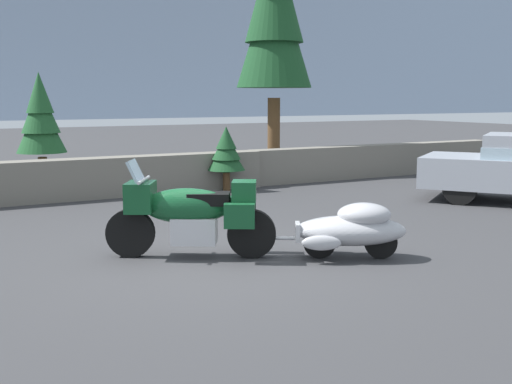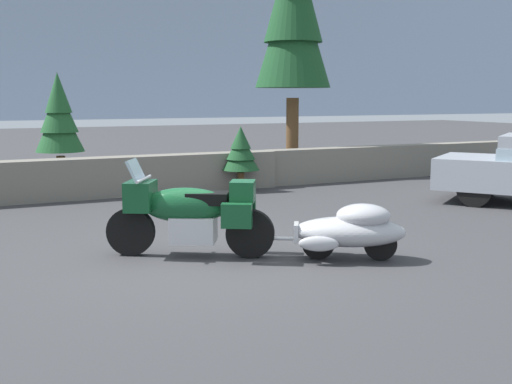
{
  "view_description": "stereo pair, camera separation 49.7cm",
  "coord_description": "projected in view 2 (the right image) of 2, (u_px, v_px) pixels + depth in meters",
  "views": [
    {
      "loc": [
        -3.53,
        -7.59,
        2.16
      ],
      "look_at": [
        0.75,
        0.1,
        0.85
      ],
      "focal_mm": 44.83,
      "sensor_mm": 36.0,
      "label": 1
    },
    {
      "loc": [
        -3.09,
        -7.82,
        2.16
      ],
      "look_at": [
        0.75,
        0.1,
        0.85
      ],
      "focal_mm": 44.83,
      "sensor_mm": 36.0,
      "label": 2
    }
  ],
  "objects": [
    {
      "name": "stone_guard_wall",
      "position": [
        86.0,
        178.0,
        13.75
      ],
      "size": [
        24.0,
        0.62,
        0.9
      ],
      "color": "slate",
      "rests_on": "ground"
    },
    {
      "name": "pine_sapling_near",
      "position": [
        241.0,
        151.0,
        14.75
      ],
      "size": [
        0.87,
        0.87,
        1.5
      ],
      "color": "brown",
      "rests_on": "ground"
    },
    {
      "name": "pine_tree_tall",
      "position": [
        293.0,
        5.0,
        17.44
      ],
      "size": [
        2.09,
        2.09,
        7.43
      ],
      "color": "brown",
      "rests_on": "ground"
    },
    {
      "name": "ground_plane",
      "position": [
        209.0,
        259.0,
        8.61
      ],
      "size": [
        80.0,
        80.0,
        0.0
      ],
      "primitive_type": "plane",
      "color": "#38383A"
    },
    {
      "name": "touring_motorcycle",
      "position": [
        189.0,
        212.0,
        8.67
      ],
      "size": [
        2.06,
        1.43,
        1.33
      ],
      "color": "black",
      "rests_on": "ground"
    },
    {
      "name": "pine_tree_secondary",
      "position": [
        59.0,
        117.0,
        14.91
      ],
      "size": [
        1.12,
        1.12,
        2.74
      ],
      "color": "brown",
      "rests_on": "ground"
    },
    {
      "name": "car_shaped_trailer",
      "position": [
        350.0,
        229.0,
        8.53
      ],
      "size": [
        2.08,
        1.43,
        0.76
      ],
      "color": "black",
      "rests_on": "ground"
    }
  ]
}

